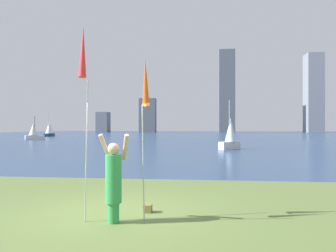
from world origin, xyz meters
TOP-DOWN VIEW (x-y plane):
  - ground at (0.00, 50.95)m, footprint 120.00×138.00m
  - person at (0.20, -0.65)m, footprint 0.67×0.50m
  - kite_flag_left at (-0.41, -0.77)m, footprint 0.16×0.41m
  - kite_flag_right at (0.80, -0.31)m, footprint 0.16×0.55m
  - bag at (0.77, 0.20)m, footprint 0.18×0.20m
  - sailboat_1 at (4.46, 20.85)m, footprint 1.96×1.79m
  - sailboat_3 at (-27.46, 52.31)m, footprint 1.82×3.03m
  - sailboat_4 at (-22.98, 38.40)m, footprint 2.68×2.29m
  - skyline_tower_0 at (-30.59, 96.51)m, footprint 3.83×4.25m
  - skyline_tower_1 at (-15.39, 95.47)m, footprint 5.31×3.21m
  - skyline_tower_2 at (10.00, 96.48)m, footprint 4.99×4.16m
  - skyline_tower_3 at (37.98, 100.49)m, footprint 5.01×5.72m

SIDE VIEW (x-z plane):
  - ground at x=0.00m, z-range -0.12..0.00m
  - bag at x=0.77m, z-range 0.00..0.18m
  - person at x=0.20m, z-range -0.02..1.82m
  - sailboat_4 at x=-22.98m, z-range -0.64..2.88m
  - sailboat_1 at x=4.46m, z-range -0.86..3.38m
  - sailboat_3 at x=-27.46m, z-range -0.79..3.78m
  - kite_flag_right at x=0.80m, z-range 1.13..4.57m
  - skyline_tower_0 at x=-30.59m, z-range 0.00..6.65m
  - kite_flag_left at x=-0.41m, z-range 1.37..5.43m
  - skyline_tower_1 at x=-15.39m, z-range 0.00..10.95m
  - skyline_tower_3 at x=37.98m, z-range 0.00..25.29m
  - skyline_tower_2 at x=10.00m, z-range 0.00..26.21m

